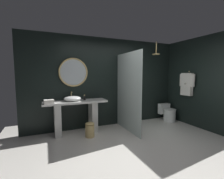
{
  "coord_description": "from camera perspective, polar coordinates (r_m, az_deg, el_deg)",
  "views": [
    {
      "loc": [
        -1.75,
        -2.45,
        1.55
      ],
      "look_at": [
        -0.27,
        0.96,
        1.18
      ],
      "focal_mm": 24.91,
      "sensor_mm": 36.0,
      "label": 1
    }
  ],
  "objects": [
    {
      "name": "rain_shower_head",
      "position": [
        4.88,
        15.88,
        12.72
      ],
      "size": [
        0.22,
        0.22,
        0.38
      ],
      "color": "tan"
    },
    {
      "name": "folded_hand_towel",
      "position": [
        3.95,
        -22.15,
        -4.2
      ],
      "size": [
        0.23,
        0.18,
        0.09
      ],
      "primitive_type": "cube",
      "rotation": [
        0.0,
        0.0,
        0.08
      ],
      "color": "silver",
      "rests_on": "vanity_counter"
    },
    {
      "name": "toilet",
      "position": [
        5.56,
        19.88,
        -8.18
      ],
      "size": [
        0.41,
        0.57,
        0.55
      ],
      "color": "white",
      "rests_on": "ground_plane"
    },
    {
      "name": "soap_dispenser",
      "position": [
        4.23,
        -10.06,
        -2.98
      ],
      "size": [
        0.06,
        0.06,
        0.14
      ],
      "color": "black",
      "rests_on": "vanity_counter"
    },
    {
      "name": "shower_glass_panel",
      "position": [
        4.22,
        5.91,
        -1.03
      ],
      "size": [
        0.02,
        1.29,
        2.12
      ],
      "primitive_type": "cube",
      "color": "silver",
      "rests_on": "ground_plane"
    },
    {
      "name": "vanity_counter",
      "position": [
        4.23,
        -13.1,
        -8.59
      ],
      "size": [
        1.61,
        0.49,
        0.86
      ],
      "color": "silver",
      "rests_on": "ground_plane"
    },
    {
      "name": "waste_bin",
      "position": [
        4.0,
        -8.15,
        -14.33
      ],
      "size": [
        0.22,
        0.22,
        0.37
      ],
      "color": "tan",
      "rests_on": "ground_plane"
    },
    {
      "name": "tumbler_cup",
      "position": [
        4.07,
        -23.27,
        -3.99
      ],
      "size": [
        0.08,
        0.08,
        0.09
      ],
      "primitive_type": "cylinder",
      "color": "silver",
      "rests_on": "vanity_counter"
    },
    {
      "name": "ground_plane",
      "position": [
        3.38,
        11.58,
        -21.73
      ],
      "size": [
        5.76,
        5.76,
        0.0
      ],
      "primitive_type": "plane",
      "color": "silver"
    },
    {
      "name": "side_wall_right",
      "position": [
        5.21,
        28.53,
        2.22
      ],
      "size": [
        0.1,
        2.47,
        2.6
      ],
      "primitive_type": "cube",
      "color": "black",
      "rests_on": "ground_plane"
    },
    {
      "name": "round_wall_mirror",
      "position": [
        4.32,
        -13.96,
        6.14
      ],
      "size": [
        0.78,
        0.04,
        0.78
      ],
      "color": "tan"
    },
    {
      "name": "back_wall_panel",
      "position": [
        4.69,
        -1.5,
        2.61
      ],
      "size": [
        4.8,
        0.1,
        2.6
      ],
      "primitive_type": "cube",
      "color": "black",
      "rests_on": "ground_plane"
    },
    {
      "name": "hanging_bathrobe",
      "position": [
        5.23,
        25.77,
        2.06
      ],
      "size": [
        0.2,
        0.52,
        0.75
      ],
      "color": "tan"
    },
    {
      "name": "vessel_sink",
      "position": [
        4.14,
        -14.34,
        -3.25
      ],
      "size": [
        0.44,
        0.36,
        0.24
      ],
      "color": "white",
      "rests_on": "vanity_counter"
    }
  ]
}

